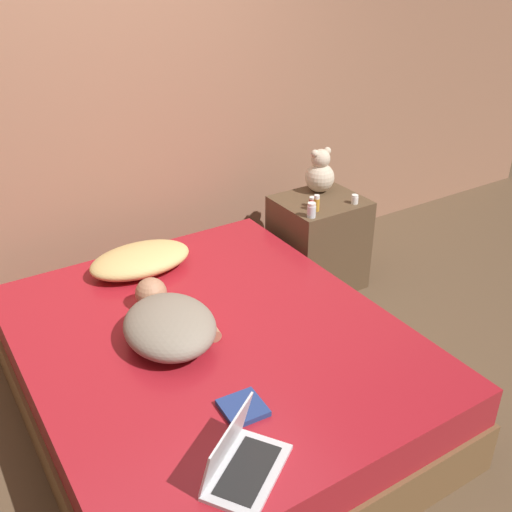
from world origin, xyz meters
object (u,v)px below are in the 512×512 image
bottle_white (355,199)px  bottle_amber (317,203)px  teddy_bear (320,173)px  book (243,408)px  person_lying (169,323)px  bottle_clear (312,210)px  bottle_red (312,202)px  pillow (140,260)px  laptop (240,461)px

bottle_white → bottle_amber: bearing=171.8°
teddy_bear → bottle_amber: bearing=-130.7°
teddy_bear → book: (-1.40, -1.33, -0.28)m
person_lying → bottle_clear: bearing=29.4°
bottle_white → book: bottle_white is taller
bottle_clear → bottle_red: bearing=50.7°
pillow → bottle_white: bearing=-8.8°
bottle_red → bottle_clear: 0.16m
bottle_white → bottle_clear: size_ratio=0.63×
person_lying → teddy_bear: teddy_bear is taller
bottle_red → bottle_white: (0.25, -0.10, -0.00)m
pillow → bottle_white: bottle_white is taller
laptop → bottle_amber: size_ratio=3.92×
laptop → book: (0.17, 0.26, -0.04)m
bottle_red → pillow: bearing=174.4°
pillow → book: pillow is taller
teddy_bear → laptop: bearing=-134.6°
laptop → pillow: bearing=45.9°
bottle_red → person_lying: bearing=-155.8°
bottle_red → book: (-1.21, -1.16, -0.19)m
laptop → bottle_red: bottle_red is taller
bottle_white → bottle_red: bearing=157.8°
bottle_white → bottle_amber: bottle_amber is taller
laptop → bottle_clear: size_ratio=4.39×
teddy_bear → bottle_amber: 0.33m
laptop → bottle_amber: (1.36, 1.35, 0.17)m
bottle_clear → book: (-1.11, -1.04, -0.20)m
laptop → bottle_clear: bottle_clear is taller
book → bottle_amber: bearing=42.5°
pillow → book: bearing=-94.5°
laptop → bottle_white: bottle_white is taller
teddy_bear → person_lying: bearing=-152.9°
person_lying → laptop: (-0.13, -0.85, -0.04)m
pillow → laptop: (-0.27, -1.52, -0.02)m
pillow → bottle_amber: 1.12m
person_lying → bottle_amber: bottle_amber is taller
pillow → bottle_red: bottle_red is taller
book → laptop: bearing=-123.1°
pillow → bottle_amber: (1.09, -0.17, 0.15)m
person_lying → bottle_amber: bearing=30.4°
bottle_red → bottle_amber: 0.07m
teddy_bear → book: bearing=-136.4°
bottle_amber → book: bottle_amber is taller
pillow → book: size_ratio=3.22×
person_lying → bottle_amber: (1.23, 0.50, 0.13)m
bottle_red → bottle_white: bearing=-22.2°
bottle_white → laptop: bearing=-141.3°
laptop → teddy_bear: teddy_bear is taller
bottle_clear → book: bottle_clear is taller
bottle_white → bottle_clear: (-0.35, -0.02, 0.02)m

